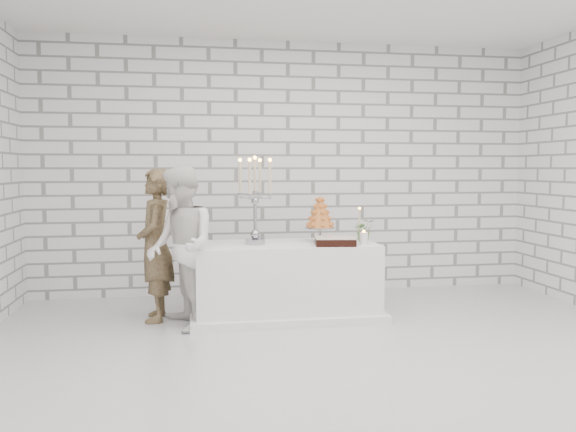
% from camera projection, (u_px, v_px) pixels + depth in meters
% --- Properties ---
extents(ground, '(6.00, 5.00, 0.01)m').
position_uv_depth(ground, '(339.00, 357.00, 4.60)').
color(ground, silver).
rests_on(ground, ground).
extents(wall_back, '(6.00, 0.01, 3.00)m').
position_uv_depth(wall_back, '(288.00, 168.00, 6.93)').
color(wall_back, white).
rests_on(wall_back, ground).
extents(wall_front, '(6.00, 0.01, 3.00)m').
position_uv_depth(wall_front, '(521.00, 169.00, 2.02)').
color(wall_front, white).
rests_on(wall_front, ground).
extents(cake_table, '(1.80, 0.80, 0.75)m').
position_uv_depth(cake_table, '(286.00, 280.00, 5.82)').
color(cake_table, white).
rests_on(cake_table, ground).
extents(groom, '(0.37, 0.55, 1.50)m').
position_uv_depth(groom, '(156.00, 245.00, 5.67)').
color(groom, '#3F311F').
rests_on(groom, ground).
extents(bride, '(0.76, 0.87, 1.53)m').
position_uv_depth(bride, '(181.00, 248.00, 5.36)').
color(bride, white).
rests_on(bride, ground).
extents(candelabra, '(0.45, 0.45, 0.87)m').
position_uv_depth(candelabra, '(255.00, 200.00, 5.68)').
color(candelabra, '#95959E').
rests_on(candelabra, cake_table).
extents(croquembouche, '(0.37, 0.37, 0.48)m').
position_uv_depth(croquembouche, '(320.00, 218.00, 5.90)').
color(croquembouche, '#9C4F1E').
rests_on(croquembouche, cake_table).
extents(chocolate_cake, '(0.42, 0.33, 0.08)m').
position_uv_depth(chocolate_cake, '(335.00, 241.00, 5.64)').
color(chocolate_cake, black).
rests_on(chocolate_cake, cake_table).
extents(pillar_candle, '(0.10, 0.10, 0.12)m').
position_uv_depth(pillar_candle, '(364.00, 238.00, 5.71)').
color(pillar_candle, white).
rests_on(pillar_candle, cake_table).
extents(extra_taper, '(0.07, 0.07, 0.32)m').
position_uv_depth(extra_taper, '(359.00, 224.00, 6.09)').
color(extra_taper, beige).
rests_on(extra_taper, cake_table).
extents(flowers, '(0.22, 0.20, 0.23)m').
position_uv_depth(flowers, '(364.00, 230.00, 5.95)').
color(flowers, '#376A2F').
rests_on(flowers, cake_table).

